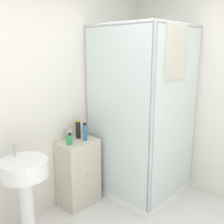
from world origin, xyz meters
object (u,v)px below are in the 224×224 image
Objects in this scene: soap_dispenser at (69,140)px; shampoo_bottle_tall_black at (78,129)px; lotion_bottle_white at (70,135)px; sink at (25,181)px; shampoo_bottle_blue at (85,132)px.

shampoo_bottle_tall_black reaches higher than soap_dispenser.
soap_dispenser is 0.13m from lotion_bottle_white.
shampoo_bottle_tall_black is (0.20, 0.09, 0.06)m from soap_dispenser.
sink is at bearing -163.33° from shampoo_bottle_tall_black.
shampoo_bottle_blue is at bearing -8.58° from soap_dispenser.
sink is 4.80× the size of shampoo_bottle_blue.
sink is at bearing -170.82° from shampoo_bottle_blue.
shampoo_bottle_blue is (0.20, -0.03, 0.05)m from soap_dispenser.
soap_dispenser is at bearing 171.42° from shampoo_bottle_blue.
shampoo_bottle_blue reaches higher than sink.
shampoo_bottle_tall_black is 1.08× the size of shampoo_bottle_blue.
lotion_bottle_white is at bearing 171.11° from shampoo_bottle_tall_black.
shampoo_bottle_tall_black reaches higher than lotion_bottle_white.
shampoo_bottle_blue is at bearing -49.74° from lotion_bottle_white.
shampoo_bottle_blue is (0.00, -0.12, -0.01)m from shampoo_bottle_tall_black.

